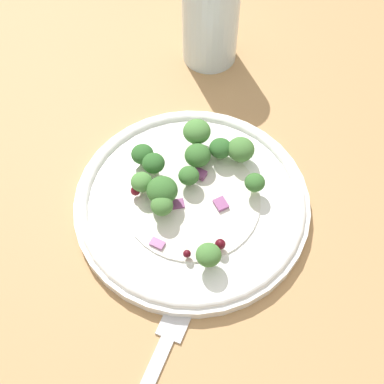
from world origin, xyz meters
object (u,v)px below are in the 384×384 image
plate (192,202)px  water_glass (210,19)px  broccoli_floret_1 (189,176)px  broccoli_floret_2 (142,182)px  broccoli_floret_0 (197,132)px

plate → water_glass: bearing=-120.8°
plate → broccoli_floret_1: size_ratio=11.15×
broccoli_floret_2 → water_glass: size_ratio=0.20×
broccoli_floret_1 → water_glass: 20.24cm
plate → broccoli_floret_1: broccoli_floret_1 is taller
plate → broccoli_floret_2: (4.02, -2.91, 2.18)cm
broccoli_floret_1 → broccoli_floret_0: bearing=-124.2°
broccoli_floret_1 → broccoli_floret_2: size_ratio=0.97×
broccoli_floret_0 → broccoli_floret_2: size_ratio=1.35×
plate → broccoli_floret_0: size_ratio=8.05×
broccoli_floret_2 → broccoli_floret_0: bearing=-156.9°
plate → broccoli_floret_1: bearing=-105.1°
broccoli_floret_2 → water_glass: water_glass is taller
plate → broccoli_floret_0: bearing=-119.3°
plate → water_glass: water_glass is taller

